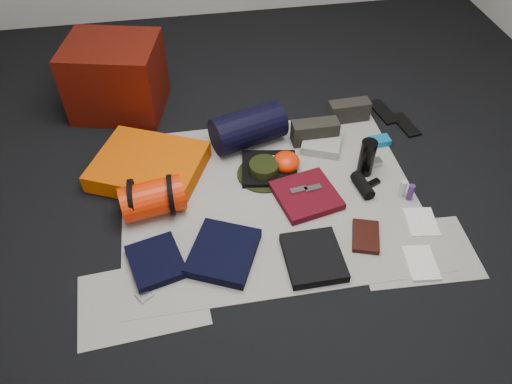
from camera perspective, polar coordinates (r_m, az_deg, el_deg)
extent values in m
cube|color=black|center=(2.76, 1.54, -0.69)|extent=(4.50, 4.50, 0.02)
cube|color=#B9B7AB|center=(2.76, 1.54, -0.50)|extent=(1.60, 1.30, 0.01)
cube|color=#B9B7AB|center=(2.40, -12.82, -11.92)|extent=(0.61, 0.44, 0.00)
cube|color=#B9B7AB|center=(2.63, 17.84, -6.47)|extent=(0.60, 0.43, 0.00)
cube|color=#510E05|center=(3.38, -15.72, 12.51)|extent=(0.65, 0.58, 0.47)
cube|color=#E65602|center=(2.91, -12.16, 2.91)|extent=(0.73, 0.68, 0.11)
cylinder|color=red|center=(2.66, -11.77, -0.76)|extent=(0.35, 0.25, 0.19)
cylinder|color=black|center=(2.66, -13.94, -0.84)|extent=(0.02, 0.22, 0.22)
cylinder|color=black|center=(2.64, -9.67, -0.32)|extent=(0.02, 0.22, 0.22)
cylinder|color=black|center=(3.02, -0.90, 7.34)|extent=(0.48, 0.35, 0.23)
cylinder|color=black|center=(2.87, 0.92, 2.09)|extent=(0.38, 0.38, 0.01)
cylinder|color=black|center=(2.84, 0.93, 2.70)|extent=(0.17, 0.17, 0.07)
cube|color=#2A2720|center=(3.08, 6.74, 6.85)|extent=(0.28, 0.11, 0.14)
cube|color=#2A2720|center=(3.29, 10.58, 9.12)|extent=(0.26, 0.11, 0.13)
cube|color=black|center=(3.44, 14.34, 8.87)|extent=(0.14, 0.28, 0.01)
cube|color=black|center=(3.37, 16.70, 7.39)|extent=(0.13, 0.25, 0.01)
cube|color=black|center=(2.48, -11.36, -7.79)|extent=(0.30, 0.33, 0.04)
cube|color=black|center=(2.47, -3.75, -6.91)|extent=(0.42, 0.44, 0.05)
cube|color=black|center=(2.46, 6.58, -7.43)|extent=(0.28, 0.32, 0.05)
cube|color=black|center=(2.89, 1.54, 2.69)|extent=(0.36, 0.34, 0.03)
cube|color=#520913|center=(2.74, 5.77, -0.37)|extent=(0.38, 0.38, 0.04)
ellipsoid|color=red|center=(2.88, 3.47, 3.46)|extent=(0.17, 0.17, 0.10)
cube|color=#929A92|center=(3.05, 7.45, 5.29)|extent=(0.27, 0.24, 0.06)
cylinder|color=black|center=(2.88, 12.56, 3.85)|extent=(0.11, 0.11, 0.22)
cylinder|color=black|center=(2.83, 12.08, 0.76)|extent=(0.09, 0.18, 0.07)
cube|color=#A6A6AA|center=(3.00, 13.32, 3.28)|extent=(0.09, 0.06, 0.04)
cube|color=#0F6598|center=(3.16, 13.92, 5.68)|extent=(0.13, 0.09, 0.04)
cylinder|color=#432067|center=(2.83, 17.25, -0.03)|extent=(0.04, 0.04, 0.10)
cylinder|color=beige|center=(2.83, 16.38, 0.37)|extent=(0.05, 0.05, 0.11)
cube|color=black|center=(2.60, 12.42, -4.97)|extent=(0.19, 0.24, 0.03)
cube|color=silver|center=(2.58, 18.35, -7.68)|extent=(0.16, 0.22, 0.01)
cube|color=silver|center=(2.76, 18.37, -3.23)|extent=(0.18, 0.22, 0.01)
cube|color=black|center=(2.88, 13.19, 0.98)|extent=(0.10, 0.07, 0.02)
cube|color=#A6A6AA|center=(2.40, -12.65, -11.44)|extent=(0.09, 0.09, 0.01)
cylinder|color=silver|center=(2.89, 1.83, 3.62)|extent=(0.05, 0.05, 0.04)
cube|color=#A6A6AA|center=(2.72, 4.90, 0.23)|extent=(0.10, 0.05, 0.01)
cube|color=#A6A6AA|center=(2.74, 6.52, 0.43)|extent=(0.10, 0.05, 0.01)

